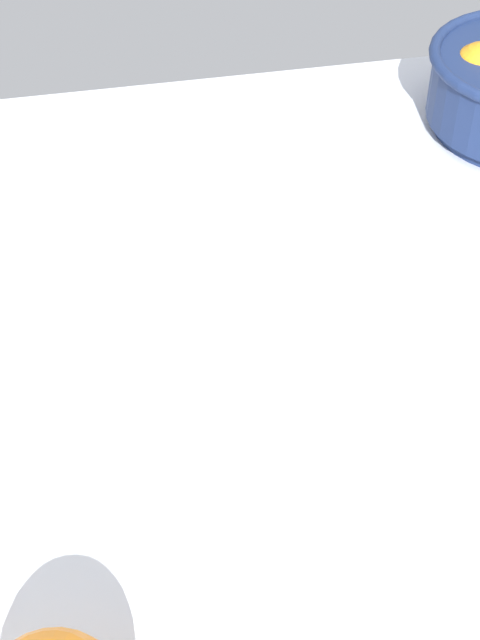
% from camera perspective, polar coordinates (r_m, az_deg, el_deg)
% --- Properties ---
extents(ground_plane, '(1.39, 0.96, 0.03)m').
position_cam_1_polar(ground_plane, '(0.76, -0.69, -5.17)').
color(ground_plane, silver).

